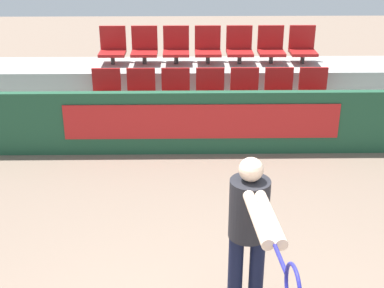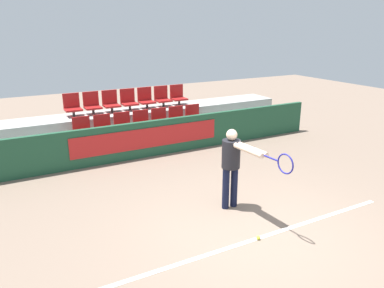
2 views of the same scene
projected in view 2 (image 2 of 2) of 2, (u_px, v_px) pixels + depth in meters
The scene contains 21 objects.
ground_plane at pixel (253, 230), 6.24m from camera, with size 30.00×30.00×0.00m, color #7A6656.
court_baseline at pixel (262, 237), 6.04m from camera, with size 5.39×0.08×0.01m.
barrier_wall at pixel (153, 138), 9.67m from camera, with size 10.11×0.14×0.94m.
bleacher_tier_front at pixel (145, 141), 10.26m from camera, with size 9.71×1.04×0.44m.
bleacher_tier_middle at pixel (131, 125), 11.06m from camera, with size 9.71×1.04×0.88m.
stadium_chair_0 at pixel (83, 130), 9.48m from camera, with size 0.44×0.41×0.61m.
stadium_chair_1 at pixel (104, 128), 9.72m from camera, with size 0.44×0.41×0.61m.
stadium_chair_2 at pixel (123, 125), 9.97m from camera, with size 0.44×0.41×0.61m.
stadium_chair_3 at pixel (142, 123), 10.21m from camera, with size 0.44×0.41×0.61m.
stadium_chair_4 at pixel (160, 121), 10.46m from camera, with size 0.44×0.41×0.61m.
stadium_chair_5 at pixel (178, 118), 10.70m from camera, with size 0.44×0.41×0.61m.
stadium_chair_6 at pixel (194, 116), 10.94m from camera, with size 0.44×0.41×0.61m.
stadium_chair_7 at pixel (72, 106), 10.22m from camera, with size 0.44×0.41×0.61m.
stadium_chair_8 at pixel (92, 104), 10.46m from camera, with size 0.44×0.41×0.61m.
stadium_chair_9 at pixel (111, 102), 10.71m from camera, with size 0.44×0.41×0.61m.
stadium_chair_10 at pixel (129, 100), 10.95m from camera, with size 0.44×0.41×0.61m.
stadium_chair_11 at pixel (146, 99), 11.19m from camera, with size 0.44×0.41×0.61m.
stadium_chair_12 at pixel (162, 97), 11.44m from camera, with size 0.44×0.41×0.61m.
stadium_chair_13 at pixel (178, 96), 11.68m from camera, with size 0.44×0.41×0.61m.
tennis_player at pixel (234, 161), 6.69m from camera, with size 0.33×1.62×1.52m.
tennis_ball at pixel (258, 238), 5.96m from camera, with size 0.07×0.07×0.07m.
Camera 2 is at (-3.52, -4.35, 3.28)m, focal length 35.00 mm.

